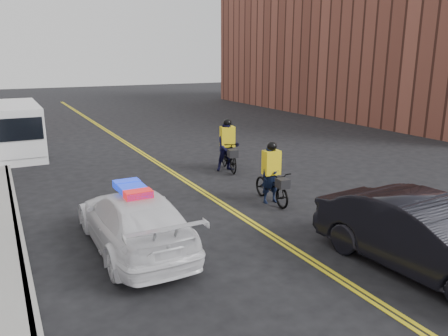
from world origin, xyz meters
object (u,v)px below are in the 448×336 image
at_px(dark_sedan, 424,236).
at_px(cyclist_far, 227,150).
at_px(cargo_van, 16,130).
at_px(police_cruiser, 134,220).
at_px(cyclist_near, 271,182).

relative_size(dark_sedan, cyclist_far, 2.28).
bearing_deg(cargo_van, police_cruiser, -81.37).
distance_m(dark_sedan, cyclist_far, 9.78).
bearing_deg(cyclist_far, dark_sedan, -79.89).
relative_size(cyclist_near, cyclist_far, 0.95).
distance_m(dark_sedan, cyclist_near, 5.54).
height_order(cyclist_near, cyclist_far, cyclist_far).
xyz_separation_m(dark_sedan, cargo_van, (-7.24, 17.11, 0.36)).
distance_m(dark_sedan, cargo_van, 18.59).
height_order(police_cruiser, cargo_van, cargo_van).
height_order(police_cruiser, cyclist_near, cyclist_near).
distance_m(police_cruiser, cyclist_far, 7.92).
height_order(cargo_van, cyclist_far, cargo_van).
bearing_deg(cargo_van, dark_sedan, -67.01).
bearing_deg(police_cruiser, dark_sedan, 141.47).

